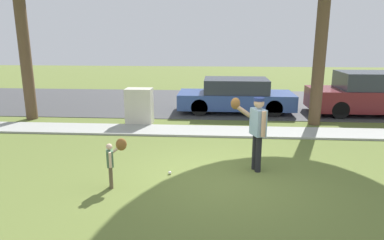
# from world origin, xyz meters

# --- Properties ---
(ground_plane) EXTENTS (48.00, 48.00, 0.00)m
(ground_plane) POSITION_xyz_m (0.00, 3.50, 0.00)
(ground_plane) COLOR olive
(sidewalk_strip) EXTENTS (36.00, 1.20, 0.06)m
(sidewalk_strip) POSITION_xyz_m (0.00, 3.60, 0.03)
(sidewalk_strip) COLOR #A3A39E
(sidewalk_strip) RESTS_ON ground
(road_surface) EXTENTS (36.00, 6.80, 0.02)m
(road_surface) POSITION_xyz_m (0.00, 8.60, 0.01)
(road_surface) COLOR #424244
(road_surface) RESTS_ON ground
(person_adult) EXTENTS (0.81, 0.56, 1.68)m
(person_adult) POSITION_xyz_m (0.75, 0.48, 1.05)
(person_adult) COLOR black
(person_adult) RESTS_ON ground
(person_child) EXTENTS (0.41, 0.48, 0.98)m
(person_child) POSITION_xyz_m (-2.16, -0.59, 0.64)
(person_child) COLOR brown
(person_child) RESTS_ON ground
(baseball) EXTENTS (0.07, 0.07, 0.07)m
(baseball) POSITION_xyz_m (-1.14, 0.10, 0.04)
(baseball) COLOR white
(baseball) RESTS_ON ground
(utility_cabinet) EXTENTS (0.90, 0.57, 1.24)m
(utility_cabinet) POSITION_xyz_m (-2.77, 4.45, 0.62)
(utility_cabinet) COLOR beige
(utility_cabinet) RESTS_ON ground
(parked_wagon_blue) EXTENTS (4.50, 1.80, 1.33)m
(parked_wagon_blue) POSITION_xyz_m (0.63, 6.60, 0.66)
(parked_wagon_blue) COLOR #2D478C
(parked_wagon_blue) RESTS_ON road_surface
(parked_suv_maroon) EXTENTS (4.70, 1.90, 1.63)m
(parked_suv_maroon) POSITION_xyz_m (5.86, 6.55, 0.79)
(parked_suv_maroon) COLOR maroon
(parked_suv_maroon) RESTS_ON road_surface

